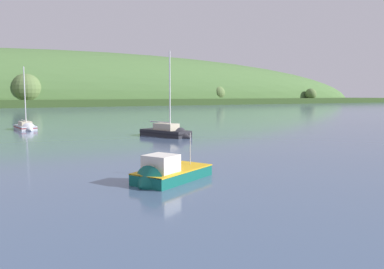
% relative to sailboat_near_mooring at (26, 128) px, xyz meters
% --- Properties ---
extents(far_shoreline_hill, '(591.86, 82.07, 66.10)m').
position_rel_sailboat_near_mooring_xyz_m(far_shoreline_hill, '(54.18, 168.89, -0.16)').
color(far_shoreline_hill, '#314A21').
rests_on(far_shoreline_hill, ground).
extents(sailboat_near_mooring, '(3.28, 7.92, 12.14)m').
position_rel_sailboat_near_mooring_xyz_m(sailboat_near_mooring, '(0.00, 0.00, 0.00)').
color(sailboat_near_mooring, '#ADB2BC').
rests_on(sailboat_near_mooring, ground).
extents(sailboat_midwater_white, '(5.69, 9.61, 13.74)m').
position_rel_sailboat_near_mooring_xyz_m(sailboat_midwater_white, '(17.08, -22.40, 0.02)').
color(sailboat_midwater_white, '#232328').
rests_on(sailboat_midwater_white, ground).
extents(fishing_boat_moored, '(7.21, 5.41, 4.32)m').
position_rel_sailboat_near_mooring_xyz_m(fishing_boat_moored, '(3.79, -48.76, 0.09)').
color(fishing_boat_moored, '#0F564C').
rests_on(fishing_boat_moored, ground).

